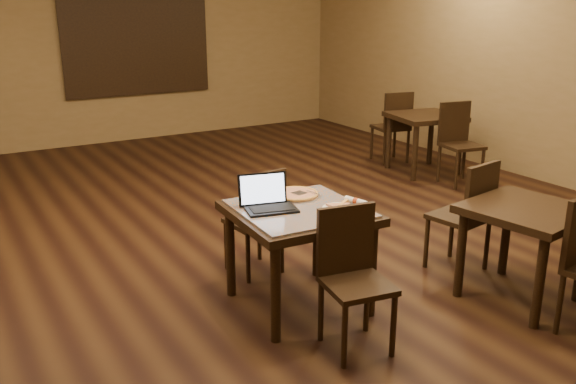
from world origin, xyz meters
TOP-DOWN VIEW (x-y plane):
  - ground at (0.00, 0.00)m, footprint 10.00×10.00m
  - wall_back at (0.00, 5.00)m, footprint 8.00×0.02m
  - wall_right at (4.00, 0.00)m, footprint 0.02×10.00m
  - mural at (0.50, 4.96)m, footprint 2.34×0.05m
  - tiled_table at (-0.37, -1.24)m, footprint 0.97×0.97m
  - chair_main_near at (-0.36, -1.86)m, footprint 0.46×0.46m
  - chair_main_far at (-0.36, -0.62)m, footprint 0.42×0.42m
  - laptop at (-0.57, -1.14)m, footprint 0.40×0.35m
  - plate at (-0.15, -1.42)m, footprint 0.24×0.24m
  - pizza_slice at (-0.15, -1.42)m, footprint 0.28×0.28m
  - pizza_pan at (-0.25, -1.00)m, footprint 0.38×0.38m
  - pizza_whole at (-0.25, -1.00)m, footprint 0.34×0.34m
  - spatula at (-0.23, -1.02)m, footprint 0.13×0.24m
  - napkin_roll at (0.03, -1.38)m, footprint 0.09×0.19m
  - other_table_a at (3.00, 1.06)m, footprint 0.96×0.96m
  - other_table_a_chair_near at (3.02, 0.48)m, footprint 0.50×0.50m
  - other_table_a_chair_far at (2.98, 1.64)m, footprint 0.50×0.50m
  - other_table_c at (1.11, -2.01)m, footprint 0.90×0.90m
  - other_table_c_chair_far at (1.12, -1.46)m, footprint 0.47×0.47m

SIDE VIEW (x-z plane):
  - ground at x=0.00m, z-range 0.00..0.00m
  - chair_main_far at x=-0.36m, z-range 0.06..0.96m
  - chair_main_near at x=-0.36m, z-range 0.06..0.98m
  - other_table_c_chair_far at x=1.12m, z-range 0.06..1.01m
  - other_table_a_chair_near at x=3.02m, z-range 0.06..1.06m
  - other_table_a_chair_far at x=2.98m, z-range 0.06..1.06m
  - other_table_c at x=1.11m, z-range 0.24..0.98m
  - other_table_a at x=3.00m, z-range 0.25..1.02m
  - tiled_table at x=-0.37m, z-range 0.28..1.04m
  - pizza_pan at x=-0.25m, z-range 0.76..0.77m
  - plate at x=-0.15m, z-range 0.76..0.78m
  - pizza_whole at x=-0.25m, z-range 0.77..0.79m
  - napkin_roll at x=0.03m, z-range 0.76..0.81m
  - pizza_slice at x=-0.15m, z-range 0.77..0.80m
  - spatula at x=-0.23m, z-range 0.79..0.79m
  - laptop at x=-0.57m, z-range 0.71..0.95m
  - wall_back at x=0.00m, z-range 0.00..3.00m
  - wall_right at x=4.00m, z-range 0.00..3.00m
  - mural at x=0.50m, z-range 0.73..2.37m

